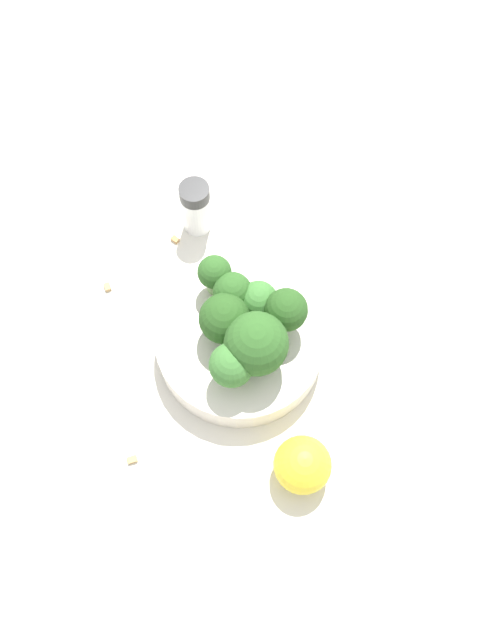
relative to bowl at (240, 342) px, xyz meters
name	(u,v)px	position (x,y,z in m)	size (l,w,h in m)	color
ground_plane	(240,348)	(0.00, 0.00, -0.02)	(3.00, 3.00, 0.00)	silver
bowl	(240,342)	(0.00, 0.00, 0.00)	(0.17, 0.17, 0.04)	silver
broccoli_floret_0	(215,274)	(0.05, -0.03, 0.05)	(0.03, 0.03, 0.05)	#84AD66
broccoli_floret_1	(259,302)	(0.00, -0.03, 0.04)	(0.04, 0.04, 0.05)	#8EB770
broccoli_floret_2	(225,319)	(0.01, 0.01, 0.05)	(0.05, 0.05, 0.06)	#84AD66
broccoli_floret_3	(286,311)	(-0.03, -0.03, 0.05)	(0.04, 0.04, 0.06)	#8EB770
broccoli_floret_4	(232,293)	(0.02, -0.02, 0.05)	(0.04, 0.04, 0.05)	#7A9E5B
broccoli_floret_5	(256,344)	(-0.03, 0.01, 0.06)	(0.06, 0.06, 0.07)	#84AD66
broccoli_floret_6	(232,366)	(-0.02, 0.04, 0.05)	(0.04, 0.04, 0.05)	#7A9E5B
pepper_shaker	(196,207)	(0.13, -0.09, 0.02)	(0.03, 0.03, 0.07)	silver
lemon_wedge	(302,465)	(-0.12, 0.07, 0.01)	(0.05, 0.05, 0.05)	yellow
almond_crumb_0	(175,239)	(0.13, -0.06, -0.01)	(0.01, 0.01, 0.01)	#AD7F4C
almond_crumb_1	(107,286)	(0.16, 0.03, -0.01)	(0.01, 0.01, 0.01)	tan
almond_crumb_2	(132,459)	(0.01, 0.15, -0.01)	(0.01, 0.01, 0.01)	tan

